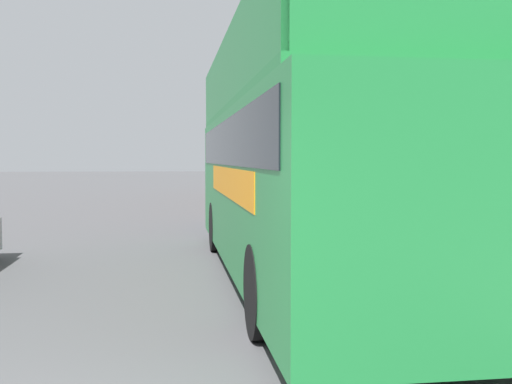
{
  "coord_description": "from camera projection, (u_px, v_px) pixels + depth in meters",
  "views": [
    {
      "loc": [
        1.1,
        -3.52,
        2.02
      ],
      "look_at": [
        2.31,
        6.22,
        1.47
      ],
      "focal_mm": 42.0,
      "sensor_mm": 36.0,
      "label": 1
    }
  ],
  "objects": [
    {
      "name": "litter_bin",
      "position": [
        490.0,
        243.0,
        10.04
      ],
      "size": [
        0.48,
        0.48,
        0.88
      ],
      "color": "black",
      "rests_on": "sidewalk"
    },
    {
      "name": "lamp_post_nearest",
      "position": [
        511.0,
        62.0,
        7.4
      ],
      "size": [
        0.35,
        0.35,
        4.42
      ],
      "color": "black",
      "rests_on": "sidewalk"
    },
    {
      "name": "parked_car_ahead_of_bus",
      "position": [
        268.0,
        203.0,
        17.54
      ],
      "size": [
        1.82,
        4.51,
        1.49
      ],
      "rotation": [
        0.0,
        0.0,
        0.0
      ],
      "color": "navy",
      "rests_on": "ground_plane"
    },
    {
      "name": "tour_bus",
      "position": [
        300.0,
        172.0,
        9.96
      ],
      "size": [
        2.76,
        10.74,
        3.96
      ],
      "rotation": [
        0.0,
        0.0,
        0.02
      ],
      "color": "#1E7A38",
      "rests_on": "ground_plane"
    },
    {
      "name": "ground_plane",
      "position": [
        155.0,
        208.0,
        24.27
      ],
      "size": [
        144.0,
        144.0,
        0.0
      ],
      "primitive_type": "plane",
      "color": "#4C4C4F"
    },
    {
      "name": "brick_terrace_rear",
      "position": [
        408.0,
        87.0,
        26.04
      ],
      "size": [
        6.0,
        24.08,
        10.32
      ],
      "color": "#935642",
      "rests_on": "ground_plane"
    },
    {
      "name": "lamp_post_second",
      "position": [
        344.0,
        110.0,
        15.51
      ],
      "size": [
        0.35,
        0.35,
        4.53
      ],
      "color": "black",
      "rests_on": "sidewalk"
    },
    {
      "name": "sidewalk",
      "position": [
        325.0,
        212.0,
        22.07
      ],
      "size": [
        3.2,
        108.0,
        0.14
      ],
      "color": "#999993",
      "rests_on": "ground_plane"
    }
  ]
}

